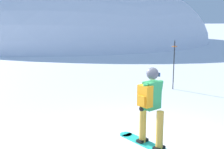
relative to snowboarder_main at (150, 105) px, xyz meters
name	(u,v)px	position (x,y,z in m)	size (l,w,h in m)	color
ridge_peak_main	(71,41)	(1.22, 30.53, -0.92)	(33.73, 30.36, 16.23)	white
snowboarder_main	(150,105)	(0.00, 0.00, 0.00)	(0.96, 1.68, 1.71)	#23B7A3
piste_marker_near	(174,61)	(2.71, 4.56, 0.18)	(0.20, 0.20, 1.92)	black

